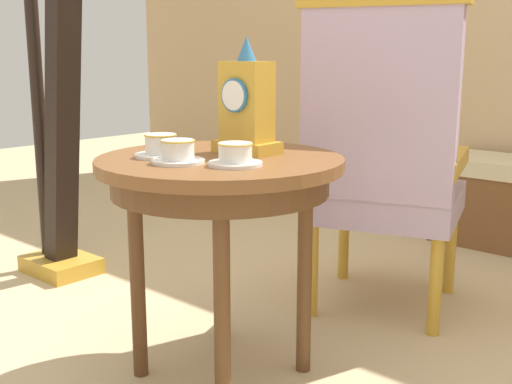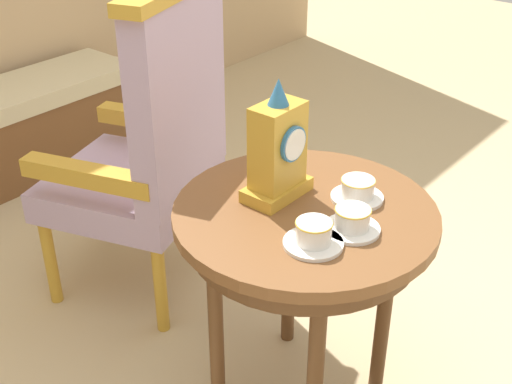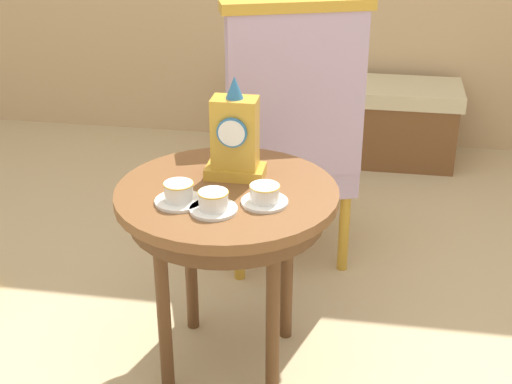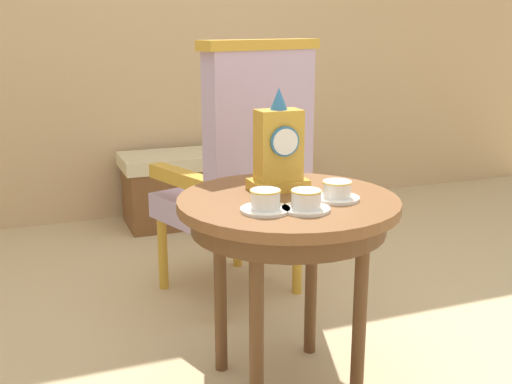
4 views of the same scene
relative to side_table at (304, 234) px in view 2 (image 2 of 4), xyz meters
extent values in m
cylinder|color=brown|center=(0.00, 0.00, 0.06)|extent=(0.71, 0.71, 0.03)
cylinder|color=#56351C|center=(0.00, 0.00, 0.01)|extent=(0.62, 0.62, 0.07)
cylinder|color=#56351C|center=(0.17, 0.17, -0.27)|extent=(0.04, 0.04, 0.63)
cylinder|color=#56351C|center=(-0.17, 0.17, -0.27)|extent=(0.04, 0.04, 0.63)
cylinder|color=#56351C|center=(-0.17, -0.17, -0.27)|extent=(0.04, 0.04, 0.63)
cylinder|color=#56351C|center=(0.17, -0.17, -0.27)|extent=(0.04, 0.04, 0.63)
cylinder|color=white|center=(-0.12, -0.11, 0.08)|extent=(0.15, 0.15, 0.01)
cylinder|color=white|center=(-0.12, -0.11, 0.12)|extent=(0.09, 0.09, 0.06)
torus|color=gold|center=(-0.12, -0.11, 0.14)|extent=(0.09, 0.09, 0.00)
cylinder|color=white|center=(-0.01, -0.15, 0.08)|extent=(0.14, 0.14, 0.01)
cylinder|color=white|center=(-0.01, -0.15, 0.12)|extent=(0.09, 0.09, 0.05)
torus|color=gold|center=(-0.01, -0.15, 0.14)|extent=(0.09, 0.09, 0.00)
cylinder|color=white|center=(0.13, -0.08, 0.08)|extent=(0.14, 0.14, 0.01)
cylinder|color=white|center=(0.13, -0.08, 0.11)|extent=(0.09, 0.09, 0.05)
torus|color=gold|center=(0.13, -0.08, 0.14)|extent=(0.09, 0.09, 0.00)
cube|color=gold|center=(0.01, 0.10, 0.10)|extent=(0.19, 0.11, 0.04)
cube|color=gold|center=(0.01, 0.10, 0.23)|extent=(0.14, 0.09, 0.23)
cylinder|color=teal|center=(0.01, 0.05, 0.25)|extent=(0.10, 0.01, 0.10)
cylinder|color=white|center=(0.01, 0.05, 0.25)|extent=(0.08, 0.00, 0.08)
cone|color=teal|center=(0.01, 0.10, 0.38)|extent=(0.06, 0.06, 0.07)
cube|color=#B299B7|center=(0.07, 0.81, -0.18)|extent=(0.66, 0.66, 0.11)
cube|color=#B299B7|center=(0.14, 0.61, 0.19)|extent=(0.52, 0.25, 0.64)
cube|color=gold|center=(0.29, 0.89, -0.02)|extent=(0.22, 0.47, 0.06)
cube|color=gold|center=(-0.15, 0.74, -0.02)|extent=(0.22, 0.47, 0.06)
cylinder|color=gold|center=(0.21, 1.09, -0.41)|extent=(0.04, 0.04, 0.35)
cylinder|color=gold|center=(-0.21, 0.95, -0.41)|extent=(0.04, 0.04, 0.35)
cylinder|color=gold|center=(0.35, 0.68, -0.41)|extent=(0.04, 0.04, 0.35)
cylinder|color=gold|center=(-0.06, 0.53, -0.41)|extent=(0.04, 0.04, 0.35)
cube|color=beige|center=(0.34, 1.91, -0.19)|extent=(1.14, 0.40, 0.08)
cube|color=brown|center=(0.34, 1.91, -0.41)|extent=(1.10, 0.38, 0.36)
camera|label=1|loc=(1.29, -1.29, 0.37)|focal=45.53mm
camera|label=2|loc=(-1.26, -0.88, 1.01)|focal=47.71mm
camera|label=3|loc=(0.43, -2.04, 1.08)|focal=51.83mm
camera|label=4|loc=(-0.77, -1.73, 0.60)|focal=43.68mm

